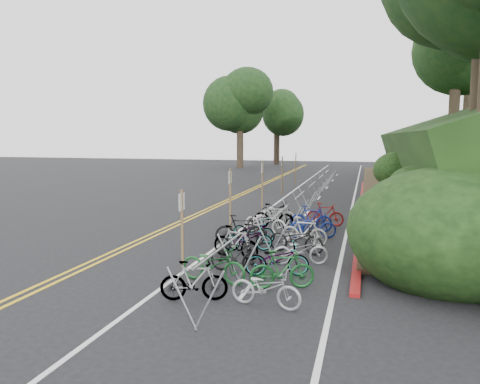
% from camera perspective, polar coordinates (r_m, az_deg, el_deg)
% --- Properties ---
extents(ground, '(120.00, 120.00, 0.00)m').
position_cam_1_polar(ground, '(14.72, -9.00, -8.18)').
color(ground, black).
rests_on(ground, ground).
extents(road_markings, '(7.47, 80.00, 0.01)m').
position_cam_1_polar(road_markings, '(23.95, 2.32, -2.30)').
color(road_markings, gold).
rests_on(road_markings, ground).
extents(red_curb, '(0.25, 28.00, 0.10)m').
position_cam_1_polar(red_curb, '(25.24, 14.60, -1.94)').
color(red_curb, maroon).
rests_on(red_curb, ground).
extents(tree_cluster, '(32.67, 54.23, 18.79)m').
position_cam_1_polar(tree_cluster, '(36.10, 22.20, 19.00)').
color(tree_cluster, '#2D2319').
rests_on(tree_cluster, ground).
extents(bike_rack_front, '(1.19, 3.41, 1.28)m').
position_cam_1_polar(bike_rack_front, '(10.70, -2.42, -8.61)').
color(bike_rack_front, '#979AA0').
rests_on(bike_rack_front, ground).
extents(bike_racks_rest, '(1.14, 23.00, 1.17)m').
position_cam_1_polar(bike_racks_rest, '(26.28, 8.78, 0.31)').
color(bike_racks_rest, '#979AA0').
rests_on(bike_racks_rest, ground).
extents(signpost_near, '(0.08, 0.40, 2.28)m').
position_cam_1_polar(signpost_near, '(13.49, -7.08, -3.82)').
color(signpost_near, brown).
rests_on(signpost_near, ground).
extents(signposts_rest, '(0.08, 18.40, 2.50)m').
position_cam_1_polar(signposts_rest, '(27.57, 4.07, 1.88)').
color(signposts_rest, brown).
rests_on(signposts_rest, ground).
extents(bike_front, '(0.80, 1.87, 1.09)m').
position_cam_1_polar(bike_front, '(16.32, 0.10, -4.66)').
color(bike_front, black).
rests_on(bike_front, ground).
extents(bike_valet, '(3.18, 12.75, 1.04)m').
position_cam_1_polar(bike_valet, '(15.82, 4.26, -5.30)').
color(bike_valet, slate).
rests_on(bike_valet, ground).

